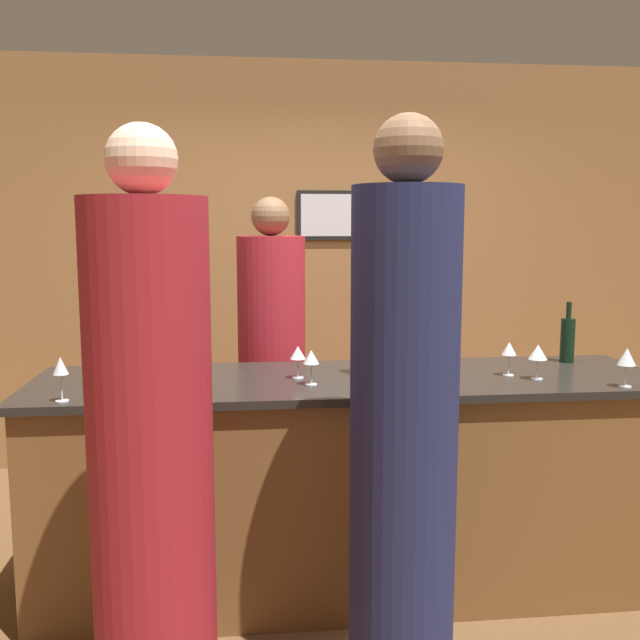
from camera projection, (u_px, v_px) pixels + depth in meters
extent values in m
plane|color=brown|center=(350.00, 584.00, 3.36)|extent=(14.00, 14.00, 0.00)
cube|color=olive|center=(310.00, 265.00, 5.03)|extent=(8.00, 0.06, 2.80)
cube|color=black|center=(329.00, 215.00, 4.96)|extent=(0.44, 0.02, 0.34)
cube|color=silver|center=(329.00, 215.00, 4.95)|extent=(0.39, 0.00, 0.29)
cube|color=brown|center=(350.00, 486.00, 3.30)|extent=(2.79, 0.74, 0.97)
cube|color=black|center=(351.00, 381.00, 3.23)|extent=(2.85, 0.80, 0.03)
cylinder|color=maroon|center=(272.00, 382.00, 3.99)|extent=(0.37, 0.37, 1.62)
sphere|color=brown|center=(271.00, 216.00, 3.86)|extent=(0.21, 0.21, 0.21)
cylinder|color=#1E234C|center=(403.00, 454.00, 2.44)|extent=(0.37, 0.37, 1.81)
sphere|color=brown|center=(408.00, 149.00, 2.30)|extent=(0.23, 0.23, 0.23)
cylinder|color=maroon|center=(152.00, 478.00, 2.27)|extent=(0.39, 0.39, 1.77)
sphere|color=beige|center=(141.00, 159.00, 2.13)|extent=(0.22, 0.22, 0.22)
cylinder|color=#19381E|center=(360.00, 352.00, 3.29)|extent=(0.08, 0.08, 0.21)
cylinder|color=#19381E|center=(361.00, 322.00, 3.27)|extent=(0.03, 0.03, 0.07)
cylinder|color=black|center=(567.00, 340.00, 3.57)|extent=(0.07, 0.07, 0.22)
cylinder|color=black|center=(569.00, 310.00, 3.55)|extent=(0.03, 0.03, 0.08)
cylinder|color=silver|center=(62.00, 401.00, 2.78)|extent=(0.05, 0.05, 0.00)
cylinder|color=silver|center=(62.00, 387.00, 2.77)|extent=(0.01, 0.01, 0.10)
cone|color=silver|center=(60.00, 366.00, 2.76)|extent=(0.06, 0.06, 0.07)
cylinder|color=silver|center=(311.00, 384.00, 3.07)|extent=(0.05, 0.05, 0.00)
cylinder|color=silver|center=(311.00, 374.00, 3.06)|extent=(0.01, 0.01, 0.09)
cone|color=silver|center=(311.00, 357.00, 3.05)|extent=(0.07, 0.07, 0.06)
cylinder|color=silver|center=(537.00, 379.00, 3.18)|extent=(0.05, 0.05, 0.00)
cylinder|color=silver|center=(537.00, 369.00, 3.17)|extent=(0.01, 0.01, 0.09)
cone|color=silver|center=(538.00, 352.00, 3.16)|extent=(0.08, 0.08, 0.07)
cylinder|color=silver|center=(508.00, 375.00, 3.26)|extent=(0.05, 0.05, 0.00)
cylinder|color=silver|center=(509.00, 365.00, 3.25)|extent=(0.01, 0.01, 0.09)
cone|color=silver|center=(509.00, 348.00, 3.24)|extent=(0.07, 0.07, 0.06)
cylinder|color=silver|center=(298.00, 378.00, 3.20)|extent=(0.05, 0.05, 0.00)
cylinder|color=silver|center=(298.00, 368.00, 3.19)|extent=(0.01, 0.01, 0.08)
cone|color=silver|center=(298.00, 353.00, 3.18)|extent=(0.07, 0.07, 0.06)
cylinder|color=silver|center=(625.00, 387.00, 3.03)|extent=(0.05, 0.05, 0.00)
cylinder|color=silver|center=(626.00, 376.00, 3.02)|extent=(0.01, 0.01, 0.09)
cone|color=silver|center=(627.00, 357.00, 3.01)|extent=(0.08, 0.08, 0.07)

